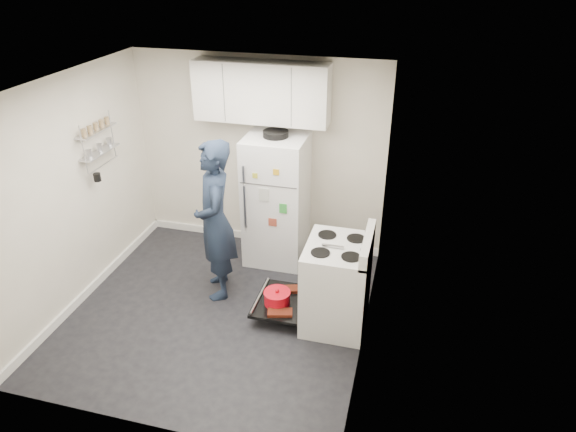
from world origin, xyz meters
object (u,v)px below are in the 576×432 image
(electric_range, at_px, (335,285))
(open_oven_door, at_px, (280,300))
(refrigerator, at_px, (276,199))
(person, at_px, (215,221))

(electric_range, bearing_deg, open_oven_door, -177.18)
(electric_range, height_order, open_oven_door, electric_range)
(refrigerator, relative_size, person, 0.92)
(refrigerator, xyz_separation_m, person, (-0.45, -0.89, 0.10))
(electric_range, bearing_deg, refrigerator, 130.66)
(electric_range, height_order, person, person)
(electric_range, distance_m, refrigerator, 1.49)
(refrigerator, height_order, person, person)
(electric_range, relative_size, person, 0.59)
(refrigerator, bearing_deg, open_oven_door, -73.02)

